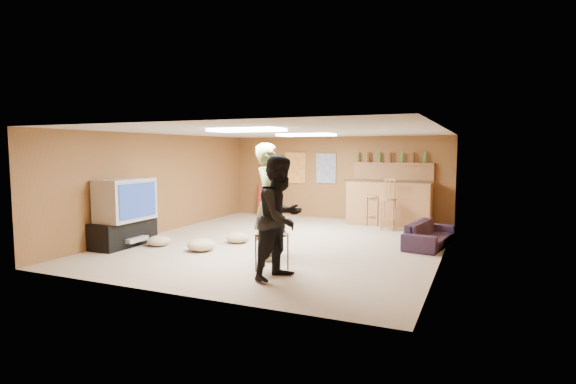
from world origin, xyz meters
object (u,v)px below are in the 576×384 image
at_px(person_olive, 270,202).
at_px(person_black, 281,217).
at_px(sofa, 430,234).
at_px(tray_table, 272,252).
at_px(tv_body, 125,200).
at_px(bar_counter, 389,203).

height_order(person_olive, person_black, person_olive).
distance_m(sofa, tray_table, 3.46).
relative_size(tv_body, tray_table, 1.87).
distance_m(person_olive, person_black, 1.17).
relative_size(person_olive, person_black, 1.11).
height_order(bar_counter, person_black, person_black).
bearing_deg(tv_body, person_olive, 3.49).
distance_m(tv_body, tray_table, 3.42).
distance_m(person_black, sofa, 3.63).
height_order(sofa, tray_table, tray_table).
relative_size(bar_counter, sofa, 1.25).
bearing_deg(person_olive, tray_table, -159.22).
height_order(tv_body, person_black, person_black).
xyz_separation_m(person_olive, tray_table, (0.36, -0.66, -0.69)).
xyz_separation_m(person_olive, person_black, (0.65, -0.97, -0.09)).
height_order(tv_body, sofa, tv_body).
bearing_deg(person_olive, bar_counter, -23.18).
bearing_deg(tray_table, person_black, -47.01).
distance_m(tv_body, person_black, 3.71).
relative_size(bar_counter, tray_table, 3.39).
xyz_separation_m(bar_counter, tray_table, (-0.82, -4.93, -0.26)).
bearing_deg(person_black, person_olive, 48.88).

